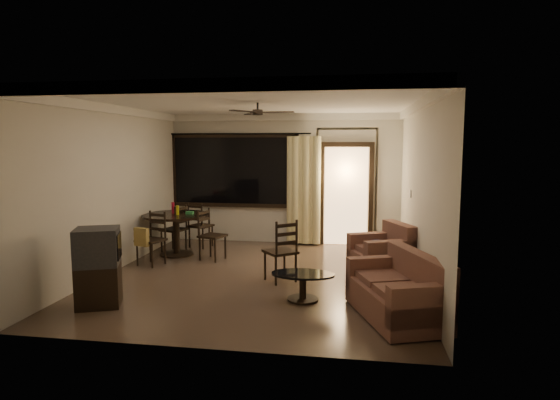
% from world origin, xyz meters
% --- Properties ---
extents(ground, '(5.50, 5.50, 0.00)m').
position_xyz_m(ground, '(0.00, 0.00, 0.00)').
color(ground, '#7F6651').
rests_on(ground, ground).
extents(room_shell, '(5.50, 6.70, 5.50)m').
position_xyz_m(room_shell, '(0.59, 1.77, 1.83)').
color(room_shell, beige).
rests_on(room_shell, ground).
extents(dining_table, '(1.29, 1.29, 1.02)m').
position_xyz_m(dining_table, '(-1.89, 1.25, 0.63)').
color(dining_table, black).
rests_on(dining_table, ground).
extents(dining_chair_west, '(0.53, 0.53, 0.95)m').
position_xyz_m(dining_chair_west, '(-2.04, 1.50, 0.28)').
color(dining_chair_west, black).
rests_on(dining_chair_west, ground).
extents(dining_chair_east, '(0.53, 0.53, 0.95)m').
position_xyz_m(dining_chair_east, '(-1.09, 1.00, 0.28)').
color(dining_chair_east, black).
rests_on(dining_chair_east, ground).
extents(dining_chair_south, '(0.53, 0.56, 0.95)m').
position_xyz_m(dining_chair_south, '(-2.05, 0.43, 0.31)').
color(dining_chair_south, black).
rests_on(dining_chair_south, ground).
extents(dining_chair_north, '(0.53, 0.53, 0.95)m').
position_xyz_m(dining_chair_north, '(-1.66, 2.00, 0.28)').
color(dining_chair_north, black).
rests_on(dining_chair_north, ground).
extents(tv_cabinet, '(0.69, 0.66, 1.05)m').
position_xyz_m(tv_cabinet, '(-1.83, -1.68, 0.53)').
color(tv_cabinet, black).
rests_on(tv_cabinet, ground).
extents(sofa, '(1.25, 1.67, 0.79)m').
position_xyz_m(sofa, '(2.10, -1.51, 0.32)').
color(sofa, '#4B2923').
rests_on(sofa, ground).
extents(armchair, '(1.12, 1.12, 0.86)m').
position_xyz_m(armchair, '(2.02, 0.32, 0.35)').
color(armchair, '#4B2923').
rests_on(armchair, ground).
extents(coffee_table, '(0.88, 0.53, 0.39)m').
position_xyz_m(coffee_table, '(0.84, -1.04, 0.26)').
color(coffee_table, black).
rests_on(coffee_table, ground).
extents(side_chair, '(0.62, 0.62, 1.00)m').
position_xyz_m(side_chair, '(0.40, -0.19, 0.30)').
color(side_chair, black).
rests_on(side_chair, ground).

